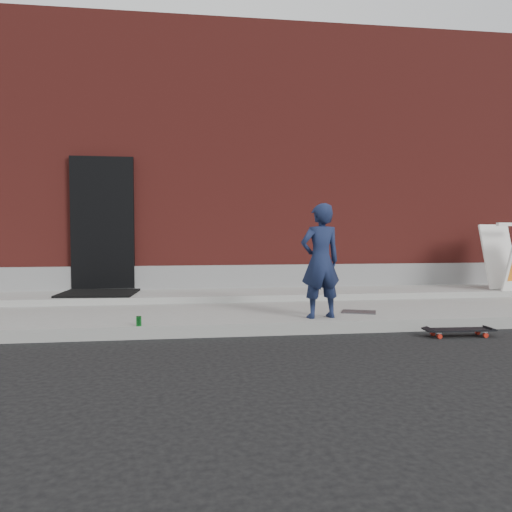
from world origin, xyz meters
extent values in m
plane|color=black|center=(0.00, 0.00, 0.00)|extent=(80.00, 80.00, 0.00)
cube|color=gray|center=(0.00, 1.50, 0.07)|extent=(20.00, 3.00, 0.15)
cube|color=#989893|center=(0.00, 2.40, 0.20)|extent=(20.00, 1.20, 0.10)
cube|color=maroon|center=(0.00, 7.00, 2.50)|extent=(20.00, 8.00, 5.00)
cube|color=gray|center=(0.00, 2.97, 0.45)|extent=(20.00, 0.10, 0.40)
cube|color=black|center=(-2.60, 2.96, 1.40)|extent=(1.05, 0.12, 2.25)
imported|color=#172041|center=(0.52, 0.31, 0.88)|extent=(0.59, 0.44, 1.47)
cylinder|color=#B21F12|center=(2.34, -0.27, 0.03)|extent=(0.06, 0.04, 0.06)
cylinder|color=#B21F12|center=(2.33, -0.45, 0.03)|extent=(0.06, 0.04, 0.06)
cylinder|color=#B21F12|center=(1.77, -0.24, 0.03)|extent=(0.06, 0.04, 0.06)
cylinder|color=#B21F12|center=(1.77, -0.42, 0.03)|extent=(0.06, 0.04, 0.06)
cube|color=silver|center=(2.34, -0.36, 0.07)|extent=(0.06, 0.18, 0.02)
cube|color=silver|center=(1.77, -0.33, 0.07)|extent=(0.06, 0.18, 0.02)
cube|color=black|center=(2.05, -0.35, 0.08)|extent=(0.83, 0.25, 0.02)
cube|color=white|center=(4.28, 2.24, 0.81)|extent=(0.75, 0.49, 1.12)
cube|color=white|center=(4.35, 2.00, 1.37)|extent=(0.68, 0.24, 0.06)
cylinder|color=#197E2A|center=(-1.74, 0.07, 0.21)|extent=(0.08, 0.08, 0.12)
cube|color=black|center=(-2.58, 2.34, 0.27)|extent=(1.23, 1.03, 0.03)
cube|color=#4D4C51|center=(1.15, 0.64, 0.16)|extent=(0.53, 0.44, 0.01)
camera|label=1|loc=(-1.17, -5.87, 1.28)|focal=35.00mm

